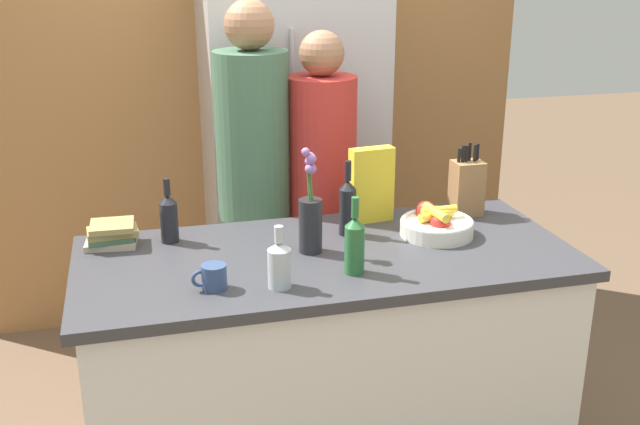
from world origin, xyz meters
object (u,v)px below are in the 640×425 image
at_px(person_in_blue, 322,194).
at_px(refrigerator, 292,152).
at_px(cereal_box, 371,185).
at_px(fruit_bowl, 436,224).
at_px(bottle_vinegar, 169,217).
at_px(knife_block, 467,187).
at_px(flower_vase, 310,217).
at_px(coffee_mug, 213,277).
at_px(book_stack, 112,235).
at_px(person_at_sink, 254,181).
at_px(bottle_oil, 279,263).
at_px(bottle_wine, 348,206).
at_px(bottle_water, 355,244).

bearing_deg(person_in_blue, refrigerator, 71.40).
bearing_deg(cereal_box, refrigerator, 97.13).
xyz_separation_m(fruit_bowl, bottle_vinegar, (-0.99, 0.19, 0.05)).
xyz_separation_m(knife_block, cereal_box, (-0.41, 0.02, 0.03)).
height_order(flower_vase, bottle_vinegar, flower_vase).
distance_m(coffee_mug, book_stack, 0.56).
xyz_separation_m(bottle_vinegar, person_at_sink, (0.39, 0.42, -0.02)).
xyz_separation_m(refrigerator, coffee_mug, (-0.58, -1.42, -0.02)).
distance_m(bottle_oil, bottle_wine, 0.54).
distance_m(bottle_vinegar, bottle_wine, 0.67).
bearing_deg(bottle_water, bottle_oil, -169.60).
bearing_deg(bottle_oil, fruit_bowl, 24.73).
bearing_deg(bottle_water, bottle_vinegar, 142.45).
relative_size(bottle_oil, bottle_vinegar, 0.85).
height_order(bottle_oil, person_at_sink, person_at_sink).
bearing_deg(cereal_box, fruit_bowl, -48.16).
height_order(coffee_mug, book_stack, book_stack).
relative_size(cereal_box, book_stack, 1.51).
height_order(flower_vase, bottle_wine, flower_vase).
relative_size(coffee_mug, bottle_wine, 0.40).
distance_m(coffee_mug, bottle_wine, 0.67).
bearing_deg(bottle_vinegar, knife_block, 0.42).
bearing_deg(refrigerator, book_stack, -133.29).
bearing_deg(person_in_blue, bottle_oil, -132.46).
bearing_deg(bottle_vinegar, person_in_blue, 30.42).
bearing_deg(bottle_wine, fruit_bowl, -15.87).
distance_m(coffee_mug, bottle_oil, 0.22).
bearing_deg(knife_block, fruit_bowl, -137.46).
distance_m(refrigerator, bottle_oil, 1.50).
bearing_deg(person_in_blue, knife_block, -57.78).
xyz_separation_m(book_stack, bottle_vinegar, (0.21, -0.01, 0.05)).
xyz_separation_m(bottle_oil, bottle_wine, (0.35, 0.41, 0.03)).
xyz_separation_m(coffee_mug, person_in_blue, (0.59, 0.87, -0.04)).
bearing_deg(fruit_bowl, bottle_oil, -155.27).
distance_m(cereal_box, coffee_mug, 0.86).
bearing_deg(book_stack, coffee_mug, -55.85).
xyz_separation_m(book_stack, person_at_sink, (0.60, 0.41, 0.04)).
xyz_separation_m(knife_block, person_at_sink, (-0.81, 0.41, -0.03)).
bearing_deg(person_in_blue, person_at_sink, 157.39).
relative_size(fruit_bowl, person_in_blue, 0.17).
relative_size(refrigerator, bottle_vinegar, 8.06).
height_order(bottle_vinegar, person_at_sink, person_at_sink).
relative_size(refrigerator, flower_vase, 5.10).
xyz_separation_m(bottle_vinegar, bottle_water, (0.58, -0.45, 0.01)).
relative_size(flower_vase, coffee_mug, 3.36).
xyz_separation_m(cereal_box, bottle_water, (-0.22, -0.48, -0.04)).
bearing_deg(flower_vase, knife_block, 18.24).
bearing_deg(bottle_wine, knife_block, 10.61).
relative_size(flower_vase, bottle_water, 1.45).
height_order(refrigerator, knife_block, refrigerator).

